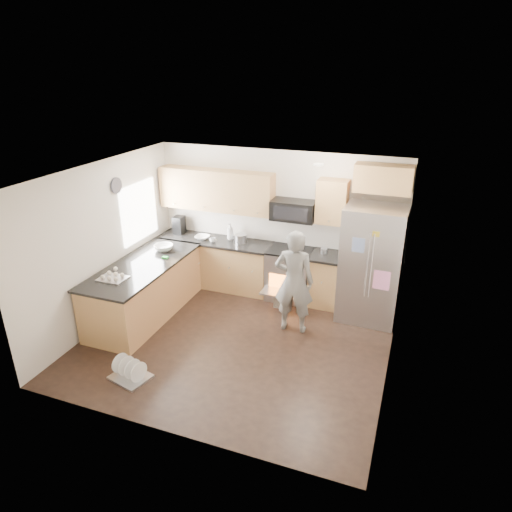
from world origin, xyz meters
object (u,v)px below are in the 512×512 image
at_px(stove_range, 290,263).
at_px(refrigerator, 371,265).
at_px(dish_rack, 130,373).
at_px(person, 294,282).

xyz_separation_m(stove_range, refrigerator, (1.42, -0.24, 0.29)).
bearing_deg(dish_rack, stove_range, 65.69).
bearing_deg(dish_rack, refrigerator, 44.84).
relative_size(stove_range, person, 1.06).
bearing_deg(stove_range, dish_rack, -114.31).
bearing_deg(person, refrigerator, -148.58).
distance_m(refrigerator, person, 1.32).
bearing_deg(person, dish_rack, 43.83).
height_order(person, dish_rack, person).
height_order(stove_range, dish_rack, stove_range).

